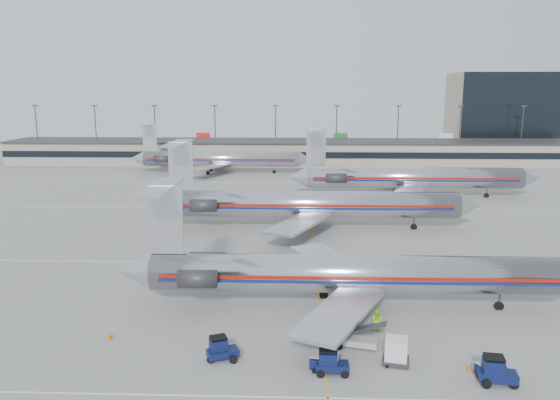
{
  "coord_description": "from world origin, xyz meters",
  "views": [
    {
      "loc": [
        -2.0,
        -50.33,
        19.72
      ],
      "look_at": [
        -4.63,
        24.81,
        4.5
      ],
      "focal_mm": 35.0,
      "sensor_mm": 36.0,
      "label": 1
    }
  ],
  "objects_px": {
    "jet_second_row": "(307,204)",
    "uld_container": "(396,351)",
    "belt_loader": "(356,340)",
    "tug_center": "(330,363)",
    "jet_foreground": "(346,273)"
  },
  "relations": [
    {
      "from": "jet_foreground",
      "to": "belt_loader",
      "type": "relative_size",
      "value": 10.27
    },
    {
      "from": "uld_container",
      "to": "jet_foreground",
      "type": "bearing_deg",
      "value": 117.63
    },
    {
      "from": "tug_center",
      "to": "jet_second_row",
      "type": "bearing_deg",
      "value": 91.95
    },
    {
      "from": "jet_foreground",
      "to": "belt_loader",
      "type": "height_order",
      "value": "jet_foreground"
    },
    {
      "from": "jet_foreground",
      "to": "uld_container",
      "type": "relative_size",
      "value": 19.98
    },
    {
      "from": "jet_foreground",
      "to": "uld_container",
      "type": "xyz_separation_m",
      "value": [
        2.84,
        -10.5,
        -2.32
      ]
    },
    {
      "from": "tug_center",
      "to": "uld_container",
      "type": "height_order",
      "value": "uld_container"
    },
    {
      "from": "jet_foreground",
      "to": "jet_second_row",
      "type": "relative_size",
      "value": 0.91
    },
    {
      "from": "jet_foreground",
      "to": "tug_center",
      "type": "xyz_separation_m",
      "value": [
        -2.04,
        -12.12,
        -2.46
      ]
    },
    {
      "from": "belt_loader",
      "to": "jet_foreground",
      "type": "bearing_deg",
      "value": 105.76
    },
    {
      "from": "uld_container",
      "to": "belt_loader",
      "type": "relative_size",
      "value": 0.51
    },
    {
      "from": "belt_loader",
      "to": "jet_second_row",
      "type": "bearing_deg",
      "value": 109.37
    },
    {
      "from": "jet_second_row",
      "to": "uld_container",
      "type": "relative_size",
      "value": 21.98
    },
    {
      "from": "uld_container",
      "to": "belt_loader",
      "type": "xyz_separation_m",
      "value": [
        -2.62,
        2.68,
        -0.43
      ]
    },
    {
      "from": "jet_second_row",
      "to": "tug_center",
      "type": "xyz_separation_m",
      "value": [
        1.15,
        -41.29,
        -2.8
      ]
    }
  ]
}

